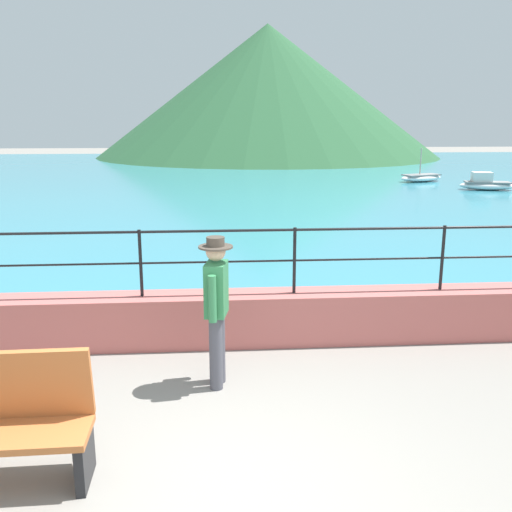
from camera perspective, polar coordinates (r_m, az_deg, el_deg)
ground_plane at (r=5.05m, az=-3.24°, el=-22.66°), size 120.00×120.00×0.00m
promenade_wall at (r=7.74m, az=-3.74°, el=-6.35°), size 20.00×0.56×0.70m
railing at (r=7.46m, az=-3.86°, el=0.74°), size 18.44×0.04×0.90m
lake_water at (r=30.06m, az=-4.22°, el=7.91°), size 64.00×44.32×0.06m
hill_main at (r=48.49m, az=1.16°, el=16.31°), size 28.28×28.28×10.58m
person_walking at (r=6.33m, az=-4.02°, el=-4.92°), size 0.38×0.56×1.75m
boat_2 at (r=26.33m, az=22.28°, el=6.79°), size 2.45×1.41×0.76m
boat_3 at (r=28.90m, az=16.38°, el=7.63°), size 2.47×1.62×1.63m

